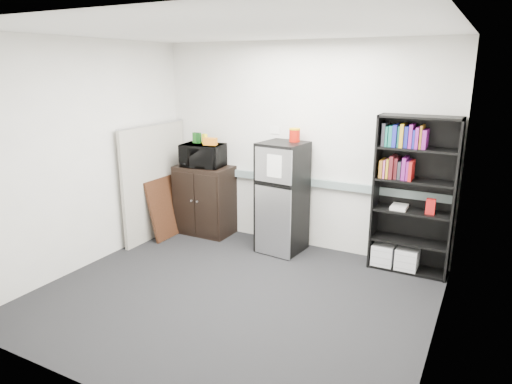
% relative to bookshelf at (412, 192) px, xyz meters
% --- Properties ---
extents(floor, '(4.00, 4.00, 0.00)m').
position_rel_bookshelf_xyz_m(floor, '(-1.51, -1.57, -0.97)').
color(floor, black).
rests_on(floor, ground).
extents(wall_back, '(4.00, 0.02, 2.70)m').
position_rel_bookshelf_xyz_m(wall_back, '(-1.51, 0.18, 0.38)').
color(wall_back, silver).
rests_on(wall_back, floor).
extents(wall_right, '(0.02, 3.50, 2.70)m').
position_rel_bookshelf_xyz_m(wall_right, '(0.49, -1.57, 0.38)').
color(wall_right, silver).
rests_on(wall_right, floor).
extents(wall_left, '(0.02, 3.50, 2.70)m').
position_rel_bookshelf_xyz_m(wall_left, '(-3.51, -1.57, 0.38)').
color(wall_left, silver).
rests_on(wall_left, floor).
extents(ceiling, '(4.00, 3.50, 0.02)m').
position_rel_bookshelf_xyz_m(ceiling, '(-1.51, -1.57, 1.73)').
color(ceiling, white).
rests_on(ceiling, wall_back).
extents(electrical_raceway, '(3.92, 0.05, 0.10)m').
position_rel_bookshelf_xyz_m(electrical_raceway, '(-1.51, 0.15, -0.07)').
color(electrical_raceway, gray).
rests_on(electrical_raceway, wall_back).
extents(wall_note, '(0.14, 0.00, 0.10)m').
position_rel_bookshelf_xyz_m(wall_note, '(-1.86, 0.18, 0.58)').
color(wall_note, white).
rests_on(wall_note, wall_back).
extents(bookshelf, '(0.90, 0.34, 1.85)m').
position_rel_bookshelf_xyz_m(bookshelf, '(0.00, 0.00, 0.00)').
color(bookshelf, black).
rests_on(bookshelf, floor).
extents(cubicle_partition, '(0.06, 1.30, 1.62)m').
position_rel_bookshelf_xyz_m(cubicle_partition, '(-3.41, -0.49, -0.16)').
color(cubicle_partition, '#AAA497').
rests_on(cubicle_partition, floor).
extents(cabinet, '(0.80, 0.53, 1.00)m').
position_rel_bookshelf_xyz_m(cabinet, '(-2.86, -0.07, -0.47)').
color(cabinet, black).
rests_on(cabinet, floor).
extents(microwave, '(0.63, 0.47, 0.32)m').
position_rel_bookshelf_xyz_m(microwave, '(-2.86, -0.08, 0.19)').
color(microwave, black).
rests_on(microwave, cabinet).
extents(snack_box_a, '(0.08, 0.06, 0.15)m').
position_rel_bookshelf_xyz_m(snack_box_a, '(-3.00, -0.05, 0.42)').
color(snack_box_a, '#185317').
rests_on(snack_box_a, microwave).
extents(snack_box_b, '(0.07, 0.05, 0.15)m').
position_rel_bookshelf_xyz_m(snack_box_b, '(-2.95, -0.05, 0.42)').
color(snack_box_b, '#0C3810').
rests_on(snack_box_b, microwave).
extents(snack_box_c, '(0.08, 0.07, 0.14)m').
position_rel_bookshelf_xyz_m(snack_box_c, '(-2.84, -0.05, 0.42)').
color(snack_box_c, yellow).
rests_on(snack_box_c, microwave).
extents(snack_bag, '(0.20, 0.13, 0.10)m').
position_rel_bookshelf_xyz_m(snack_bag, '(-2.72, -0.10, 0.40)').
color(snack_bag, orange).
rests_on(snack_bag, microwave).
extents(refrigerator, '(0.60, 0.62, 1.45)m').
position_rel_bookshelf_xyz_m(refrigerator, '(-1.59, -0.15, -0.25)').
color(refrigerator, black).
rests_on(refrigerator, floor).
extents(coffee_can, '(0.14, 0.14, 0.19)m').
position_rel_bookshelf_xyz_m(coffee_can, '(-1.48, -0.02, 0.57)').
color(coffee_can, '#AE1308').
rests_on(coffee_can, refrigerator).
extents(framed_poster, '(0.22, 0.67, 0.85)m').
position_rel_bookshelf_xyz_m(framed_poster, '(-3.28, -0.43, -0.54)').
color(framed_poster, black).
rests_on(framed_poster, floor).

